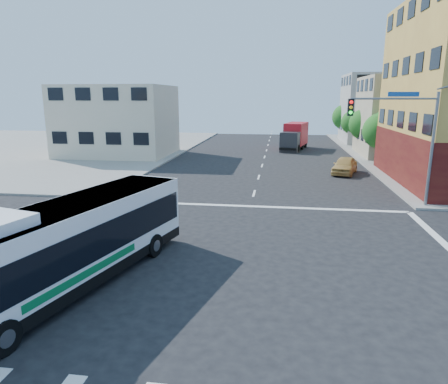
# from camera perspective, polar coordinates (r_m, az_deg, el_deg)

# --- Properties ---
(ground) EXTENTS (120.00, 120.00, 0.00)m
(ground) POSITION_cam_1_polar(r_m,az_deg,el_deg) (16.21, 1.18, -10.94)
(ground) COLOR black
(ground) RESTS_ON ground
(sidewalk_nw) EXTENTS (50.00, 50.00, 0.15)m
(sidewalk_nw) POSITION_cam_1_polar(r_m,az_deg,el_deg) (62.13, -28.43, 5.68)
(sidewalk_nw) COLOR gray
(sidewalk_nw) RESTS_ON ground
(building_east_near) EXTENTS (12.06, 10.06, 9.00)m
(building_east_near) POSITION_cam_1_polar(r_m,az_deg,el_deg) (51.03, 25.80, 9.64)
(building_east_near) COLOR tan
(building_east_near) RESTS_ON ground
(building_east_far) EXTENTS (12.06, 10.06, 10.00)m
(building_east_far) POSITION_cam_1_polar(r_m,az_deg,el_deg) (64.50, 22.12, 10.93)
(building_east_far) COLOR #A9A9A4
(building_east_far) RESTS_ON ground
(building_west) EXTENTS (12.06, 10.06, 8.00)m
(building_west) POSITION_cam_1_polar(r_m,az_deg,el_deg) (48.51, -14.95, 9.78)
(building_west) COLOR beige
(building_west) RESTS_ON ground
(signal_mast_ne) EXTENTS (7.91, 1.13, 8.07)m
(signal_mast_ne) POSITION_cam_1_polar(r_m,az_deg,el_deg) (26.39, 24.45, 8.51)
(signal_mast_ne) COLOR slate
(signal_mast_ne) RESTS_ON ground
(street_tree_a) EXTENTS (3.60, 3.60, 5.53)m
(street_tree_a) POSITION_cam_1_polar(r_m,az_deg,el_deg) (43.90, 21.64, 8.42)
(street_tree_a) COLOR #371F14
(street_tree_a) RESTS_ON ground
(street_tree_b) EXTENTS (3.80, 3.80, 5.79)m
(street_tree_b) POSITION_cam_1_polar(r_m,az_deg,el_deg) (51.69, 19.63, 9.37)
(street_tree_b) COLOR #371F14
(street_tree_b) RESTS_ON ground
(street_tree_c) EXTENTS (3.40, 3.40, 5.29)m
(street_tree_c) POSITION_cam_1_polar(r_m,az_deg,el_deg) (59.56, 18.11, 9.63)
(street_tree_c) COLOR #371F14
(street_tree_c) RESTS_ON ground
(street_tree_d) EXTENTS (4.00, 4.00, 6.03)m
(street_tree_d) POSITION_cam_1_polar(r_m,az_deg,el_deg) (67.42, 16.99, 10.43)
(street_tree_d) COLOR #371F14
(street_tree_d) RESTS_ON ground
(transit_bus) EXTENTS (5.26, 11.71, 3.39)m
(transit_bus) POSITION_cam_1_polar(r_m,az_deg,el_deg) (15.10, -21.42, -6.99)
(transit_bus) COLOR black
(transit_bus) RESTS_ON ground
(box_truck) EXTENTS (3.89, 7.90, 3.42)m
(box_truck) POSITION_cam_1_polar(r_m,az_deg,el_deg) (53.25, 10.04, 7.77)
(box_truck) COLOR #26272B
(box_truck) RESTS_ON ground
(parked_car) EXTENTS (3.05, 4.78, 1.52)m
(parked_car) POSITION_cam_1_polar(r_m,az_deg,el_deg) (37.25, 16.87, 3.66)
(parked_car) COLOR tan
(parked_car) RESTS_ON ground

